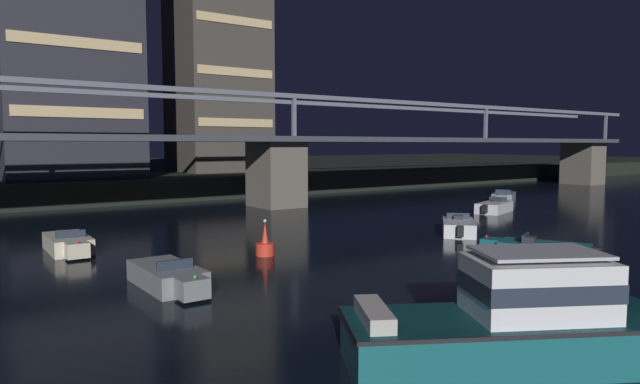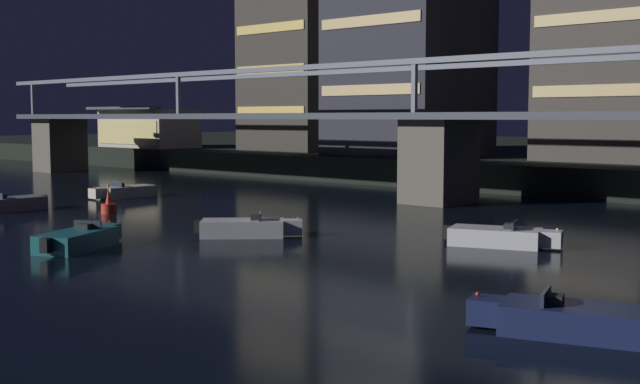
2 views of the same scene
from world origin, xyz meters
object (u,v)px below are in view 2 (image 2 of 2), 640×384
Objects in this scene: waterfront_pavilion at (148,128)px; speedboat_mid_center at (8,204)px; channel_buoy at (109,206)px; speedboat_mid_right at (500,237)px; speedboat_near_right at (247,228)px; river_bridge at (439,134)px; tower_west_low at (300,50)px; speedboat_far_center at (80,239)px; speedboat_mid_left at (570,320)px; speedboat_far_left at (125,192)px.

waterfront_pavilion is 45.77m from speedboat_mid_center.
channel_buoy is at bearing -38.91° from waterfront_pavilion.
speedboat_mid_center is 30.23m from speedboat_mid_right.
speedboat_near_right is (49.92, -30.73, -4.02)m from waterfront_pavilion.
speedboat_mid_right is at bearing -47.83° from river_bridge.
speedboat_far_center is (27.63, -43.32, -12.30)m from tower_west_low.
channel_buoy is (5.90, 3.24, 0.06)m from speedboat_mid_center.
speedboat_mid_left is 0.99× the size of speedboat_mid_center.
river_bridge reaches higher than waterfront_pavilion.
waterfront_pavilion reaches higher than speedboat_near_right.
speedboat_mid_left and speedboat_mid_right have the same top height.
waterfront_pavilion is at bearing 133.24° from speedboat_mid_center.
waterfront_pavilion reaches higher than speedboat_mid_right.
speedboat_far_left is (-20.37, 7.09, 0.00)m from speedboat_near_right.
speedboat_far_left is (-1.69, 9.56, 0.00)m from speedboat_mid_center.
speedboat_far_center is at bearing -38.90° from channel_buoy.
river_bridge is at bearing 129.52° from speedboat_mid_left.
channel_buoy is at bearing -39.81° from speedboat_far_left.
speedboat_near_right is 0.86× the size of speedboat_mid_left.
tower_west_low is 41.27m from channel_buoy.
channel_buoy is at bearing -168.56° from speedboat_mid_right.
speedboat_far_center is at bearing -57.48° from tower_west_low.
tower_west_low is 4.81× the size of speedboat_near_right.
speedboat_mid_center is 9.71m from speedboat_far_left.
speedboat_near_right is 21.57m from speedboat_far_left.
waterfront_pavilion is 38.06m from speedboat_far_left.
speedboat_near_right is at bearing -19.18° from speedboat_far_left.
waterfront_pavilion is 2.48× the size of speedboat_far_center.
speedboat_far_center is 12.85m from channel_buoy.
speedboat_mid_left is 38.07m from speedboat_mid_center.
waterfront_pavilion is at bearing 166.15° from river_bridge.
speedboat_far_center is 2.84× the size of channel_buoy.
speedboat_mid_left and speedboat_mid_center have the same top height.
tower_west_low reaches higher than speedboat_far_center.
speedboat_mid_center is (-18.69, -2.48, 0.00)m from speedboat_near_right.
speedboat_mid_left is 0.99× the size of speedboat_far_left.
speedboat_far_center is (-13.27, -12.78, 0.00)m from speedboat_mid_right.
speedboat_far_left is at bearing 100.00° from speedboat_mid_center.
speedboat_mid_center and speedboat_far_left have the same top height.
tower_west_low reaches higher than channel_buoy.
tower_west_low is at bearing 116.56° from channel_buoy.
speedboat_mid_center is at bearing -46.76° from waterfront_pavilion.
speedboat_near_right is at bearing -49.82° from tower_west_low.
speedboat_mid_center is at bearing -151.22° from channel_buoy.
river_bridge is 22.77× the size of speedboat_near_right.
waterfront_pavilion is 2.38× the size of speedboat_mid_center.
river_bridge reaches higher than channel_buoy.
speedboat_far_left is at bearing -38.67° from waterfront_pavilion.
speedboat_mid_center is 16.62m from speedboat_far_center.
river_bridge is 19.41× the size of speedboat_far_left.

